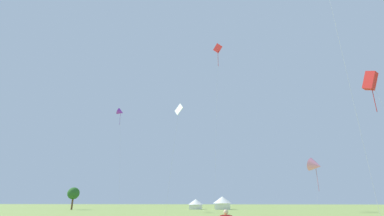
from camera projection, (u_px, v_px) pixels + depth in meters
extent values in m
cone|color=purple|center=(121.00, 112.00, 68.28)|extent=(2.04, 1.84, 1.98)
cylinder|color=#63238B|center=(120.00, 119.00, 67.70)|extent=(0.05, 0.05, 2.80)
cylinder|color=#B2B2B7|center=(120.00, 159.00, 64.15)|extent=(1.93, 0.89, 22.82)
cube|color=red|center=(218.00, 48.00, 61.07)|extent=(2.10, 1.32, 2.40)
cylinder|color=maroon|center=(218.00, 58.00, 60.27)|extent=(0.07, 0.07, 3.80)
cylinder|color=#B2B2B7|center=(216.00, 122.00, 55.41)|extent=(1.54, 0.78, 33.90)
cylinder|color=#B2B2B7|center=(335.00, 25.00, 25.12)|extent=(0.83, 0.83, 34.40)
cube|color=red|center=(370.00, 81.00, 28.42)|extent=(1.70, 1.69, 2.02)
cylinder|color=maroon|center=(374.00, 98.00, 27.81)|extent=(0.06, 0.06, 2.83)
cube|color=white|center=(179.00, 109.00, 44.24)|extent=(1.63, 1.56, 2.13)
cylinder|color=#B2B2B7|center=(172.00, 159.00, 41.23)|extent=(1.54, 1.21, 15.93)
cone|color=pink|center=(315.00, 165.00, 60.33)|extent=(4.22, 4.20, 3.41)
cylinder|color=#A9627C|center=(318.00, 180.00, 59.36)|extent=(0.09, 0.09, 4.66)
cylinder|color=#B2B2B7|center=(317.00, 188.00, 58.37)|extent=(1.10, 1.13, 9.45)
sphere|color=beige|center=(226.00, 212.00, 12.79)|extent=(0.22, 0.22, 0.22)
cube|color=white|center=(196.00, 207.00, 75.23)|extent=(3.24, 3.24, 1.21)
cone|color=white|center=(196.00, 202.00, 75.65)|extent=(4.05, 4.05, 1.42)
cube|color=white|center=(223.00, 206.00, 74.50)|extent=(4.08, 4.08, 1.53)
cone|color=white|center=(222.00, 200.00, 75.03)|extent=(5.09, 5.09, 1.78)
cylinder|color=brown|center=(72.00, 204.00, 71.79)|extent=(0.44, 0.44, 2.97)
sphere|color=#286023|center=(73.00, 193.00, 72.59)|extent=(3.02, 3.02, 3.02)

